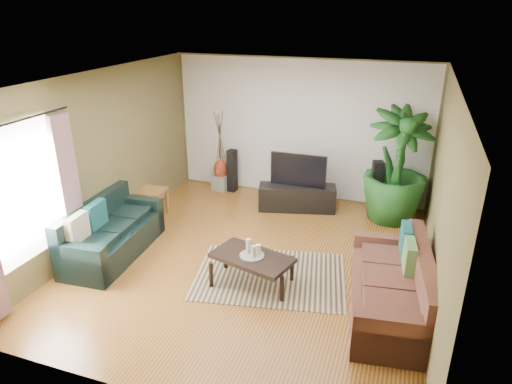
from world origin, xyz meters
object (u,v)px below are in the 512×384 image
at_px(potted_plant, 396,166).
at_px(coffee_table, 252,270).
at_px(sofa_left, 112,229).
at_px(speaker_left, 232,171).
at_px(tv_stand, 297,198).
at_px(speaker_right, 376,188).
at_px(vase, 221,169).
at_px(sofa_right, 390,283).
at_px(pedestal, 221,182).
at_px(television, 298,170).
at_px(side_table, 152,203).

bearing_deg(potted_plant, coffee_table, -120.92).
distance_m(sofa_left, speaker_left, 3.09).
xyz_separation_m(tv_stand, speaker_right, (1.39, 0.30, 0.27)).
xyz_separation_m(speaker_left, vase, (-0.26, 0.00, 0.01)).
distance_m(tv_stand, potted_plant, 1.87).
distance_m(sofa_right, speaker_left, 4.54).
bearing_deg(sofa_left, sofa_right, -95.19).
distance_m(sofa_right, potted_plant, 2.86).
bearing_deg(pedestal, television, -14.05).
bearing_deg(coffee_table, television, 106.09).
xyz_separation_m(speaker_left, side_table, (-0.94, -1.58, -0.19)).
xyz_separation_m(coffee_table, tv_stand, (-0.03, 2.61, 0.02)).
bearing_deg(sofa_right, television, -152.41).
bearing_deg(potted_plant, television, -174.99).
distance_m(tv_stand, vase, 1.81).
bearing_deg(vase, pedestal, 0.00).
xyz_separation_m(coffee_table, television, (-0.03, 2.63, 0.56)).
height_order(tv_stand, potted_plant, potted_plant).
distance_m(tv_stand, speaker_left, 1.57).
bearing_deg(tv_stand, sofa_right, -69.10).
height_order(speaker_right, vase, speaker_right).
distance_m(sofa_right, tv_stand, 3.22).
bearing_deg(tv_stand, side_table, -169.31).
height_order(coffee_table, side_table, side_table).
bearing_deg(vase, speaker_left, 0.00).
bearing_deg(side_table, sofa_left, -82.86).
relative_size(sofa_right, vase, 5.02).
relative_size(sofa_left, television, 1.78).
xyz_separation_m(sofa_left, side_table, (-0.18, 1.41, -0.17)).
relative_size(coffee_table, speaker_left, 1.22).
height_order(coffee_table, speaker_left, speaker_left).
bearing_deg(sofa_left, television, -45.23).
distance_m(sofa_right, television, 3.25).
height_order(pedestal, vase, vase).
height_order(tv_stand, vase, vase).
height_order(sofa_left, speaker_right, speaker_right).
distance_m(sofa_right, vase, 4.73).
bearing_deg(potted_plant, side_table, -162.56).
distance_m(speaker_left, side_table, 1.85).
bearing_deg(sofa_right, vase, -137.98).
bearing_deg(potted_plant, speaker_left, 174.84).
xyz_separation_m(potted_plant, side_table, (-4.12, -1.29, -0.75)).
distance_m(sofa_right, speaker_right, 2.97).
bearing_deg(speaker_left, vase, -170.02).
bearing_deg(vase, side_table, -113.27).
height_order(coffee_table, potted_plant, potted_plant).
xyz_separation_m(television, potted_plant, (1.70, 0.15, 0.22)).
relative_size(television, pedestal, 3.36).
xyz_separation_m(sofa_right, vase, (-3.59, 3.08, 0.03)).
xyz_separation_m(sofa_right, potted_plant, (-0.15, 2.80, 0.58)).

